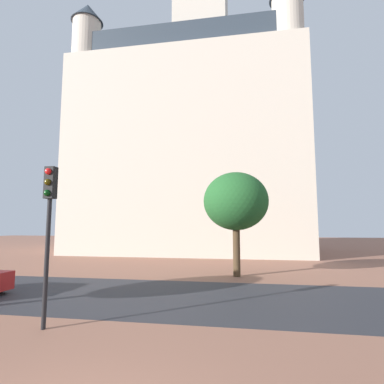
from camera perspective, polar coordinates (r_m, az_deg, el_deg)
ground_plane at (r=13.80m, az=-0.07°, el=-17.79°), size 120.00×120.00×0.00m
street_asphalt_strip at (r=12.35m, az=-1.35°, el=-19.15°), size 120.00×6.50×0.00m
landmark_building at (r=34.53m, az=0.23°, el=9.09°), size 23.05×15.66×37.65m
traffic_light_pole at (r=9.28m, az=-25.37°, el=-3.66°), size 0.28×0.34×4.39m
tree_curb_far at (r=16.97m, az=8.24°, el=-1.80°), size 3.57×3.57×5.69m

